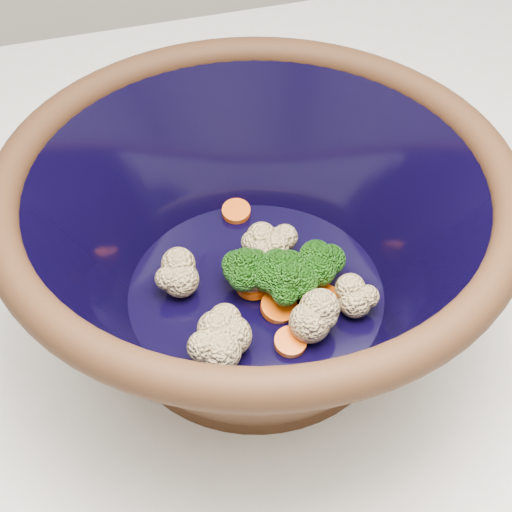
% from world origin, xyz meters
% --- Properties ---
extents(mixing_bowl, '(0.48, 0.48, 0.17)m').
position_xyz_m(mixing_bowl, '(-0.07, 0.06, 0.99)').
color(mixing_bowl, black).
rests_on(mixing_bowl, counter).
extents(vegetable_pile, '(0.16, 0.19, 0.05)m').
position_xyz_m(vegetable_pile, '(-0.06, 0.04, 0.96)').
color(vegetable_pile, '#608442').
rests_on(vegetable_pile, mixing_bowl).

